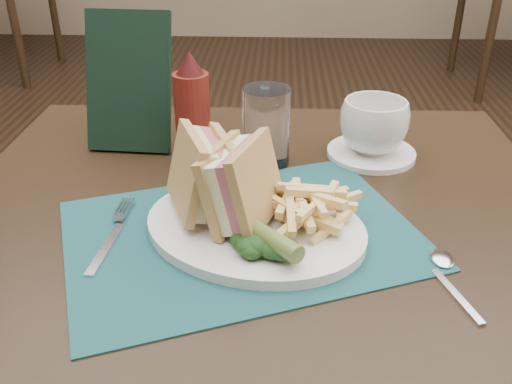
{
  "coord_description": "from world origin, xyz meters",
  "views": [
    {
      "loc": [
        0.03,
        -1.24,
        1.17
      ],
      "look_at": [
        0.0,
        -0.57,
        0.8
      ],
      "focal_mm": 40.0,
      "sensor_mm": 36.0,
      "label": 1
    }
  ],
  "objects_px": {
    "placemat": "(242,234)",
    "drinking_glass": "(266,127)",
    "check_presenter": "(129,82)",
    "table_main": "(257,377)",
    "plate": "(255,227)",
    "saucer": "(371,153)",
    "ketchup_bottle": "(192,108)",
    "coffee_cup": "(374,126)",
    "sandwich_half_b": "(227,181)",
    "sandwich_half_a": "(187,176)"
  },
  "relations": [
    {
      "from": "saucer",
      "to": "check_presenter",
      "type": "xyz_separation_m",
      "value": [
        -0.41,
        0.03,
        0.11
      ]
    },
    {
      "from": "ketchup_bottle",
      "to": "drinking_glass",
      "type": "bearing_deg",
      "value": -3.29
    },
    {
      "from": "plate",
      "to": "saucer",
      "type": "distance_m",
      "value": 0.31
    },
    {
      "from": "table_main",
      "to": "saucer",
      "type": "distance_m",
      "value": 0.45
    },
    {
      "from": "saucer",
      "to": "coffee_cup",
      "type": "height_order",
      "value": "coffee_cup"
    },
    {
      "from": "drinking_glass",
      "to": "ketchup_bottle",
      "type": "xyz_separation_m",
      "value": [
        -0.12,
        0.01,
        0.03
      ]
    },
    {
      "from": "sandwich_half_a",
      "to": "coffee_cup",
      "type": "xyz_separation_m",
      "value": [
        0.28,
        0.23,
        -0.02
      ]
    },
    {
      "from": "placemat",
      "to": "drinking_glass",
      "type": "distance_m",
      "value": 0.23
    },
    {
      "from": "table_main",
      "to": "drinking_glass",
      "type": "relative_size",
      "value": 6.92
    },
    {
      "from": "saucer",
      "to": "plate",
      "type": "bearing_deg",
      "value": -126.83
    },
    {
      "from": "sandwich_half_b",
      "to": "drinking_glass",
      "type": "height_order",
      "value": "sandwich_half_b"
    },
    {
      "from": "ketchup_bottle",
      "to": "placemat",
      "type": "bearing_deg",
      "value": -67.33
    },
    {
      "from": "sandwich_half_a",
      "to": "drinking_glass",
      "type": "xyz_separation_m",
      "value": [
        0.1,
        0.19,
        -0.01
      ]
    },
    {
      "from": "table_main",
      "to": "saucer",
      "type": "height_order",
      "value": "saucer"
    },
    {
      "from": "placemat",
      "to": "sandwich_half_a",
      "type": "distance_m",
      "value": 0.11
    },
    {
      "from": "placemat",
      "to": "sandwich_half_a",
      "type": "height_order",
      "value": "sandwich_half_a"
    },
    {
      "from": "sandwich_half_b",
      "to": "saucer",
      "type": "xyz_separation_m",
      "value": [
        0.22,
        0.24,
        -0.07
      ]
    },
    {
      "from": "table_main",
      "to": "saucer",
      "type": "xyz_separation_m",
      "value": [
        0.19,
        0.15,
        0.38
      ]
    },
    {
      "from": "plate",
      "to": "drinking_glass",
      "type": "xyz_separation_m",
      "value": [
        0.01,
        0.21,
        0.06
      ]
    },
    {
      "from": "drinking_glass",
      "to": "plate",
      "type": "bearing_deg",
      "value": -92.31
    },
    {
      "from": "coffee_cup",
      "to": "drinking_glass",
      "type": "height_order",
      "value": "drinking_glass"
    },
    {
      "from": "ketchup_bottle",
      "to": "sandwich_half_b",
      "type": "bearing_deg",
      "value": -70.81
    },
    {
      "from": "saucer",
      "to": "coffee_cup",
      "type": "xyz_separation_m",
      "value": [
        0.0,
        0.0,
        0.05
      ]
    },
    {
      "from": "placemat",
      "to": "drinking_glass",
      "type": "bearing_deg",
      "value": 83.16
    },
    {
      "from": "table_main",
      "to": "plate",
      "type": "bearing_deg",
      "value": -89.28
    },
    {
      "from": "table_main",
      "to": "drinking_glass",
      "type": "bearing_deg",
      "value": 85.19
    },
    {
      "from": "coffee_cup",
      "to": "placemat",
      "type": "bearing_deg",
      "value": -128.84
    },
    {
      "from": "sandwich_half_b",
      "to": "saucer",
      "type": "distance_m",
      "value": 0.34
    },
    {
      "from": "sandwich_half_a",
      "to": "check_presenter",
      "type": "bearing_deg",
      "value": 96.1
    },
    {
      "from": "saucer",
      "to": "coffee_cup",
      "type": "distance_m",
      "value": 0.05
    },
    {
      "from": "coffee_cup",
      "to": "check_presenter",
      "type": "bearing_deg",
      "value": 175.46
    },
    {
      "from": "sandwich_half_a",
      "to": "plate",
      "type": "bearing_deg",
      "value": -33.55
    },
    {
      "from": "sandwich_half_a",
      "to": "sandwich_half_b",
      "type": "height_order",
      "value": "same"
    },
    {
      "from": "sandwich_half_a",
      "to": "drinking_glass",
      "type": "relative_size",
      "value": 0.9
    },
    {
      "from": "check_presenter",
      "to": "sandwich_half_a",
      "type": "bearing_deg",
      "value": -59.03
    },
    {
      "from": "sandwich_half_b",
      "to": "table_main",
      "type": "bearing_deg",
      "value": 87.54
    },
    {
      "from": "plate",
      "to": "saucer",
      "type": "xyz_separation_m",
      "value": [
        0.19,
        0.25,
        -0.0
      ]
    },
    {
      "from": "table_main",
      "to": "placemat",
      "type": "distance_m",
      "value": 0.39
    },
    {
      "from": "placemat",
      "to": "coffee_cup",
      "type": "xyz_separation_m",
      "value": [
        0.21,
        0.25,
        0.05
      ]
    },
    {
      "from": "drinking_glass",
      "to": "ketchup_bottle",
      "type": "relative_size",
      "value": 0.7
    },
    {
      "from": "sandwich_half_b",
      "to": "saucer",
      "type": "relative_size",
      "value": 0.78
    },
    {
      "from": "coffee_cup",
      "to": "sandwich_half_a",
      "type": "bearing_deg",
      "value": -140.37
    },
    {
      "from": "check_presenter",
      "to": "placemat",
      "type": "bearing_deg",
      "value": -50.28
    },
    {
      "from": "drinking_glass",
      "to": "saucer",
      "type": "bearing_deg",
      "value": 11.79
    },
    {
      "from": "table_main",
      "to": "coffee_cup",
      "type": "xyz_separation_m",
      "value": [
        0.19,
        0.15,
        0.43
      ]
    },
    {
      "from": "table_main",
      "to": "sandwich_half_a",
      "type": "height_order",
      "value": "sandwich_half_a"
    },
    {
      "from": "plate",
      "to": "ketchup_bottle",
      "type": "relative_size",
      "value": 1.61
    },
    {
      "from": "table_main",
      "to": "plate",
      "type": "xyz_separation_m",
      "value": [
        0.0,
        -0.1,
        0.38
      ]
    },
    {
      "from": "table_main",
      "to": "placemat",
      "type": "relative_size",
      "value": 1.97
    },
    {
      "from": "saucer",
      "to": "check_presenter",
      "type": "bearing_deg",
      "value": 175.46
    }
  ]
}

